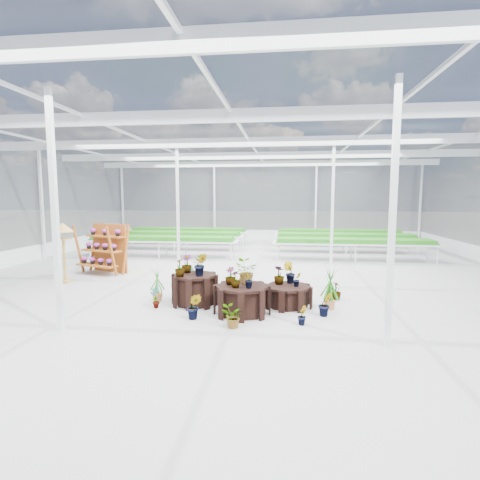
# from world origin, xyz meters

# --- Properties ---
(ground_plane) EXTENTS (24.00, 24.00, 0.00)m
(ground_plane) POSITION_xyz_m (0.00, 0.00, 0.00)
(ground_plane) COLOR gray
(ground_plane) RESTS_ON ground
(greenhouse_shell) EXTENTS (18.00, 24.00, 4.50)m
(greenhouse_shell) POSITION_xyz_m (0.00, 0.00, 2.25)
(greenhouse_shell) COLOR white
(greenhouse_shell) RESTS_ON ground
(steel_frame) EXTENTS (18.00, 24.00, 4.50)m
(steel_frame) POSITION_xyz_m (0.00, 0.00, 2.25)
(steel_frame) COLOR silver
(steel_frame) RESTS_ON ground
(nursery_benches) EXTENTS (16.00, 7.00, 0.84)m
(nursery_benches) POSITION_xyz_m (0.00, 7.20, 0.42)
(nursery_benches) COLOR silver
(nursery_benches) RESTS_ON ground
(plinth_tall) EXTENTS (1.08, 1.08, 0.73)m
(plinth_tall) POSITION_xyz_m (-0.88, -1.93, 0.37)
(plinth_tall) COLOR black
(plinth_tall) RESTS_ON ground
(plinth_mid) EXTENTS (1.31, 1.31, 0.64)m
(plinth_mid) POSITION_xyz_m (0.32, -2.53, 0.32)
(plinth_mid) COLOR black
(plinth_mid) RESTS_ON ground
(plinth_low) EXTENTS (1.34, 1.34, 0.50)m
(plinth_low) POSITION_xyz_m (1.32, -1.83, 0.25)
(plinth_low) COLOR black
(plinth_low) RESTS_ON ground
(shelf_rack) EXTENTS (1.75, 1.28, 1.66)m
(shelf_rack) POSITION_xyz_m (-4.84, 1.28, 0.83)
(shelf_rack) COLOR #934A17
(shelf_rack) RESTS_ON ground
(bird_table) EXTENTS (0.54, 0.54, 1.81)m
(bird_table) POSITION_xyz_m (-5.31, -0.13, 0.90)
(bird_table) COLOR #A6813B
(bird_table) RESTS_ON ground
(nursery_plants) EXTENTS (4.78, 3.00, 1.28)m
(nursery_plants) POSITION_xyz_m (0.15, -1.89, 0.53)
(nursery_plants) COLOR #216B17
(nursery_plants) RESTS_ON ground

